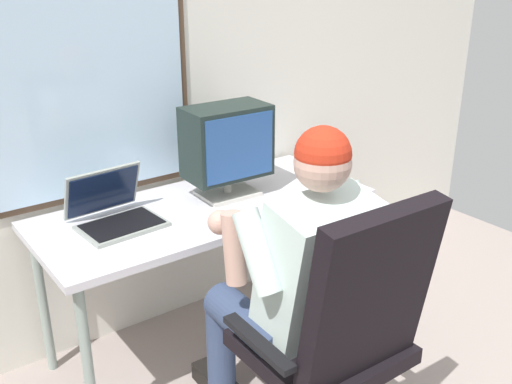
{
  "coord_description": "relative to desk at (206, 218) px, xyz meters",
  "views": [
    {
      "loc": [
        -1.03,
        -0.08,
        1.77
      ],
      "look_at": [
        0.21,
        1.61,
        0.93
      ],
      "focal_mm": 41.33,
      "sensor_mm": 36.0,
      "label": 1
    }
  ],
  "objects": [
    {
      "name": "desk",
      "position": [
        0.0,
        0.0,
        0.0
      ],
      "size": [
        1.5,
        0.64,
        0.73
      ],
      "color": "gray",
      "rests_on": "ground"
    },
    {
      "name": "office_chair",
      "position": [
        -0.02,
        -0.91,
        -0.06
      ],
      "size": [
        0.61,
        0.57,
        1.09
      ],
      "color": "black",
      "rests_on": "ground"
    },
    {
      "name": "wall_rear",
      "position": [
        -0.23,
        0.38,
        0.61
      ],
      "size": [
        5.09,
        0.08,
        2.56
      ],
      "color": "silver",
      "rests_on": "ground"
    },
    {
      "name": "wine_glass",
      "position": [
        0.53,
        -0.12,
        0.17
      ],
      "size": [
        0.08,
        0.08,
        0.16
      ],
      "color": "silver",
      "rests_on": "desk"
    },
    {
      "name": "laptop",
      "position": [
        -0.4,
        0.07,
        0.12
      ],
      "size": [
        0.35,
        0.33,
        0.22
      ],
      "color": "gray",
      "rests_on": "desk"
    },
    {
      "name": "person_seated",
      "position": [
        -0.01,
        -0.65,
        0.0
      ],
      "size": [
        0.54,
        0.75,
        1.27
      ],
      "color": "#334263",
      "rests_on": "ground"
    },
    {
      "name": "crt_monitor",
      "position": [
        0.15,
        0.04,
        0.31
      ],
      "size": [
        0.38,
        0.23,
        0.42
      ],
      "color": "beige",
      "rests_on": "desk"
    }
  ]
}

